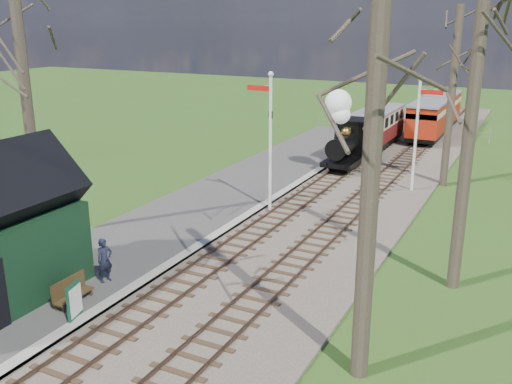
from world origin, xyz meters
TOP-DOWN VIEW (x-y plane):
  - distant_hills at (1.40, 64.38)m, footprint 114.40×48.00m
  - ballast_bed at (1.30, 22.00)m, footprint 8.00×60.00m
  - track_near at (0.00, 22.00)m, footprint 1.60×60.00m
  - track_far at (2.60, 22.00)m, footprint 1.60×60.00m
  - platform at (-3.50, 14.00)m, footprint 5.00×44.00m
  - coping_strip at (-1.20, 14.00)m, footprint 0.40×44.00m
  - semaphore_near at (-0.77, 16.00)m, footprint 1.22×0.24m
  - semaphore_far at (4.37, 22.00)m, footprint 1.22×0.24m
  - bare_trees at (1.33, 10.10)m, footprint 15.51×22.39m
  - fence_line at (0.30, 36.00)m, footprint 12.60×0.08m
  - locomotive at (-0.01, 24.59)m, footprint 1.82×4.25m
  - coach at (0.00, 30.66)m, footprint 2.12×7.28m
  - red_carriage_a at (2.60, 34.57)m, footprint 2.15×5.32m
  - red_carriage_b at (2.60, 40.07)m, footprint 2.15×5.32m
  - sign_board at (-1.41, 4.69)m, footprint 0.26×0.71m
  - bench at (-2.19, 5.32)m, footprint 0.42×1.37m
  - person at (-2.22, 6.89)m, footprint 0.50×0.62m

SIDE VIEW (x-z plane):
  - distant_hills at x=1.40m, z-range -27.22..-5.20m
  - ballast_bed at x=1.30m, z-range 0.00..0.10m
  - track_near at x=0.00m, z-range 0.02..0.17m
  - track_far at x=2.60m, z-range 0.02..0.17m
  - platform at x=-3.50m, z-range 0.00..0.20m
  - coping_strip at x=-1.20m, z-range 0.00..0.21m
  - fence_line at x=0.30m, z-range 0.05..1.05m
  - bench at x=-2.19m, z-range 0.18..0.95m
  - sign_board at x=-1.41m, z-range 0.20..1.24m
  - person at x=-2.22m, z-range 0.20..1.66m
  - coach at x=0.00m, z-range 0.42..2.65m
  - red_carriage_a at x=2.60m, z-range 0.42..2.68m
  - red_carriage_b at x=2.60m, z-range 0.42..2.68m
  - locomotive at x=-0.01m, z-range -0.18..4.37m
  - semaphore_far at x=4.37m, z-range 0.49..6.21m
  - semaphore_near at x=-0.77m, z-range 0.51..6.73m
  - bare_trees at x=1.33m, z-range -0.79..11.21m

